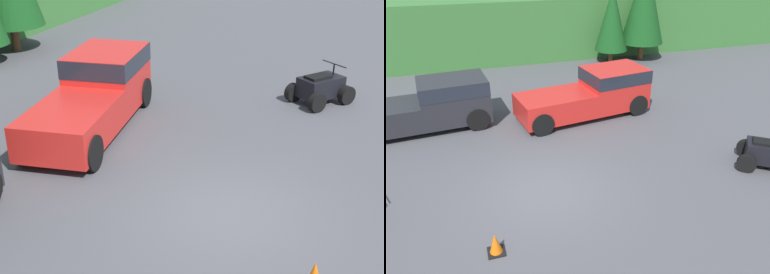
{
  "view_description": "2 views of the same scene",
  "coord_description": "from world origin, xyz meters",
  "views": [
    {
      "loc": [
        -9.21,
        -2.67,
        6.19
      ],
      "look_at": [
        1.39,
        1.31,
        0.95
      ],
      "focal_mm": 50.0,
      "sensor_mm": 36.0,
      "label": 1
    },
    {
      "loc": [
        -1.9,
        -9.04,
        6.61
      ],
      "look_at": [
        1.39,
        1.31,
        0.95
      ],
      "focal_mm": 35.0,
      "sensor_mm": 36.0,
      "label": 2
    }
  ],
  "objects": [
    {
      "name": "pickup_truck_red",
      "position": [
        3.25,
        4.91,
        1.01
      ],
      "size": [
        5.75,
        2.82,
        1.92
      ],
      "rotation": [
        0.0,
        0.0,
        0.15
      ],
      "color": "red",
      "rests_on": "ground_plane"
    },
    {
      "name": "hillside_backdrop",
      "position": [
        0.0,
        16.0,
        1.84
      ],
      "size": [
        44.0,
        6.0,
        3.67
      ],
      "color": "#387033",
      "rests_on": "ground_plane"
    },
    {
      "name": "traffic_cone",
      "position": [
        -1.74,
        -2.07,
        0.25
      ],
      "size": [
        0.42,
        0.42,
        0.55
      ],
      "color": "black",
      "rests_on": "ground_plane"
    },
    {
      "name": "tree_mid_left",
      "position": [
        8.96,
        12.11,
        3.5
      ],
      "size": [
        2.62,
        2.62,
        5.96
      ],
      "color": "brown",
      "rests_on": "ground_plane"
    },
    {
      "name": "quad_atv",
      "position": [
        7.21,
        -0.86,
        0.48
      ],
      "size": [
        2.26,
        2.16,
        1.22
      ],
      "rotation": [
        0.0,
        0.0,
        -0.66
      ],
      "color": "black",
      "rests_on": "ground_plane"
    },
    {
      "name": "tree_left",
      "position": [
        6.86,
        11.93,
        2.63
      ],
      "size": [
        1.97,
        1.97,
        4.47
      ],
      "color": "brown",
      "rests_on": "ground_plane"
    },
    {
      "name": "ground_plane",
      "position": [
        0.0,
        0.0,
        0.0
      ],
      "size": [
        80.0,
        80.0,
        0.0
      ],
      "primitive_type": "plane",
      "color": "#4C4C51"
    },
    {
      "name": "pickup_truck_second",
      "position": [
        -3.38,
        5.58,
        1.02
      ],
      "size": [
        5.85,
        2.57,
        1.92
      ],
      "rotation": [
        0.0,
        0.0,
        0.1
      ],
      "color": "#232328",
      "rests_on": "ground_plane"
    }
  ]
}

